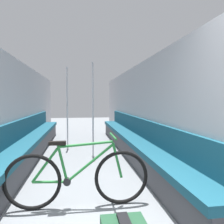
{
  "coord_description": "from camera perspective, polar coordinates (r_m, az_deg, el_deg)",
  "views": [
    {
      "loc": [
        -0.07,
        -1.18,
        1.32
      ],
      "look_at": [
        0.45,
        2.24,
        1.13
      ],
      "focal_mm": 35.0,
      "sensor_mm": 36.0,
      "label": 1
    }
  ],
  "objects": [
    {
      "name": "grab_pole_near",
      "position": [
        5.02,
        -5.0,
        0.24
      ],
      "size": [
        0.08,
        0.08,
        2.18
      ],
      "color": "gray",
      "rests_on": "ground"
    },
    {
      "name": "wall_left",
      "position": [
        5.23,
        -23.65,
        0.52
      ],
      "size": [
        0.1,
        10.93,
        2.2
      ],
      "primitive_type": "cube",
      "color": "#B2B2B7",
      "rests_on": "ground"
    },
    {
      "name": "bench_seat_row_right",
      "position": [
        5.26,
        5.34,
        -7.94
      ],
      "size": [
        0.45,
        6.95,
        0.89
      ],
      "color": "#3D3D42",
      "rests_on": "ground"
    },
    {
      "name": "bicycle",
      "position": [
        2.82,
        -8.87,
        -16.6
      ],
      "size": [
        1.76,
        0.46,
        0.88
      ],
      "rotation": [
        0.0,
        0.0,
        0.02
      ],
      "color": "black",
      "rests_on": "ground"
    },
    {
      "name": "grab_pole_far",
      "position": [
        5.89,
        -11.59,
        0.62
      ],
      "size": [
        0.08,
        0.08,
        2.18
      ],
      "color": "gray",
      "rests_on": "ground"
    },
    {
      "name": "wall_right",
      "position": [
        5.27,
        7.96,
        0.78
      ],
      "size": [
        0.1,
        10.93,
        2.2
      ],
      "primitive_type": "cube",
      "color": "#B2B2B7",
      "rests_on": "ground"
    },
    {
      "name": "bench_seat_row_left",
      "position": [
        5.23,
        -20.86,
        -8.21
      ],
      "size": [
        0.45,
        6.95,
        0.89
      ],
      "color": "#3D3D42",
      "rests_on": "ground"
    }
  ]
}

